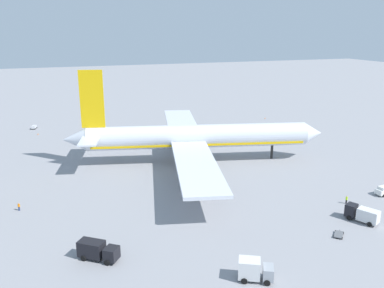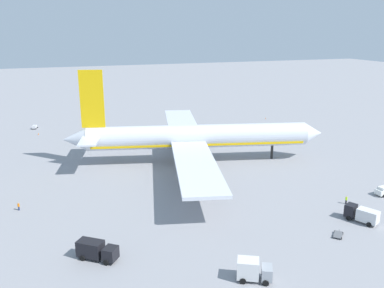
{
  "view_description": "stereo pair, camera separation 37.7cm",
  "coord_description": "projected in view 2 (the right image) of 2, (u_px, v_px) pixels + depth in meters",
  "views": [
    {
      "loc": [
        -37.31,
        -99.64,
        35.05
      ],
      "look_at": [
        -1.74,
        0.11,
        4.94
      ],
      "focal_mm": 38.44,
      "sensor_mm": 36.0,
      "label": 1
    },
    {
      "loc": [
        -36.96,
        -99.76,
        35.05
      ],
      "look_at": [
        -1.74,
        0.11,
        4.94
      ],
      "focal_mm": 38.44,
      "sensor_mm": 36.0,
      "label": 2
    }
  ],
  "objects": [
    {
      "name": "service_truck_1",
      "position": [
        362.0,
        214.0,
        76.5
      ],
      "size": [
        4.62,
        6.31,
        2.83
      ],
      "color": "black",
      "rests_on": "ground"
    },
    {
      "name": "ground_plane",
      "position": [
        198.0,
        161.0,
        111.91
      ],
      "size": [
        600.0,
        600.0,
        0.0
      ],
      "primitive_type": "plane",
      "color": "gray"
    },
    {
      "name": "baggage_cart_2",
      "position": [
        338.0,
        235.0,
        71.56
      ],
      "size": [
        2.9,
        2.9,
        0.4
      ],
      "color": "#595B60",
      "rests_on": "ground"
    },
    {
      "name": "airliner",
      "position": [
        193.0,
        137.0,
        109.87
      ],
      "size": [
        69.22,
        78.74,
        24.88
      ],
      "color": "silver",
      "rests_on": "ground"
    },
    {
      "name": "ground_worker_1",
      "position": [
        19.0,
        206.0,
        81.54
      ],
      "size": [
        0.46,
        0.46,
        1.62
      ],
      "color": "navy",
      "rests_on": "ground"
    },
    {
      "name": "service_truck_2",
      "position": [
        96.0,
        250.0,
        64.1
      ],
      "size": [
        6.51,
        5.75,
        2.95
      ],
      "color": "black",
      "rests_on": "ground"
    },
    {
      "name": "ground_worker_0",
      "position": [
        346.0,
        200.0,
        84.53
      ],
      "size": [
        0.56,
        0.56,
        1.68
      ],
      "color": "black",
      "rests_on": "ground"
    },
    {
      "name": "traffic_cone_1",
      "position": [
        38.0,
        134.0,
        139.28
      ],
      "size": [
        0.36,
        0.36,
        0.55
      ],
      "primitive_type": "cone",
      "color": "orange",
      "rests_on": "ground"
    },
    {
      "name": "traffic_cone_0",
      "position": [
        266.0,
        118.0,
        163.54
      ],
      "size": [
        0.36,
        0.36,
        0.55
      ],
      "primitive_type": "cone",
      "color": "orange",
      "rests_on": "ground"
    },
    {
      "name": "baggage_cart_1",
      "position": [
        34.0,
        127.0,
        147.33
      ],
      "size": [
        2.15,
        3.51,
        1.23
      ],
      "color": "#595B60",
      "rests_on": "ground"
    },
    {
      "name": "service_truck_0",
      "position": [
        253.0,
        270.0,
        58.75
      ],
      "size": [
        5.52,
        4.44,
        3.2
      ],
      "color": "#999EA5",
      "rests_on": "ground"
    }
  ]
}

